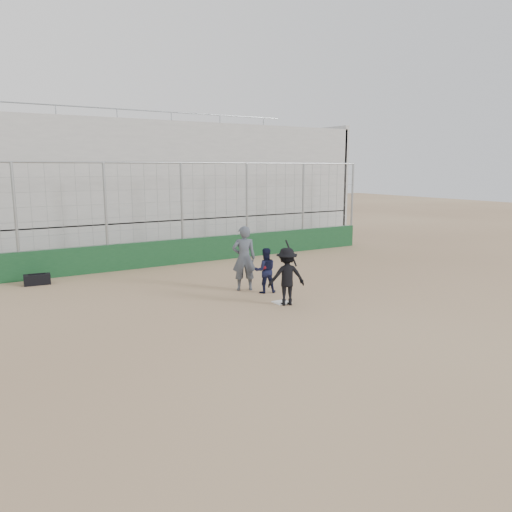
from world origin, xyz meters
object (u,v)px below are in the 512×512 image
batter_at_plate (287,276)px  catcher_crouched (265,278)px  equipment_bag (37,279)px  umpire (244,261)px

batter_at_plate → catcher_crouched: batter_at_plate is taller
batter_at_plate → equipment_bag: batter_at_plate is taller
batter_at_plate → equipment_bag: 8.47m
equipment_bag → umpire: bearing=-37.7°
batter_at_plate → equipment_bag: size_ratio=2.11×
equipment_bag → catcher_crouched: bearing=-39.8°
batter_at_plate → equipment_bag: bearing=131.7°
batter_at_plate → catcher_crouched: (0.21, 1.44, -0.33)m
batter_at_plate → catcher_crouched: bearing=81.6°
equipment_bag → batter_at_plate: bearing=-48.3°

